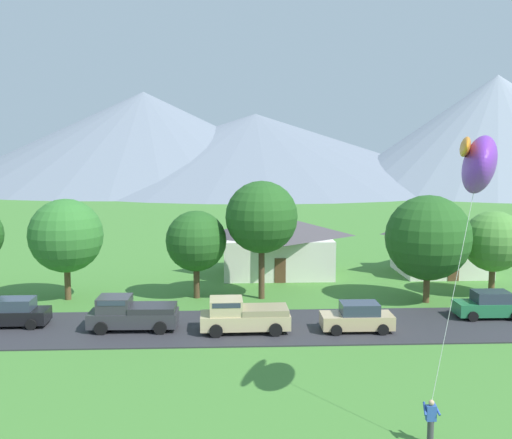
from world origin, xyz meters
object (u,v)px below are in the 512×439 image
Objects in this scene: tree_right_of_center at (494,241)px; house_left_center at (277,244)px; house_leftmost at (441,242)px; pickup_truck_charcoal_east_side at (131,313)px; tree_near_left at (428,238)px; tree_far_right at (262,217)px; parked_car_tan_mid_east at (357,317)px; kite_flyer_with_kite at (477,166)px; tree_near_right at (66,236)px; pickup_truck_sand_west_side at (243,315)px; parked_car_black_west_end at (14,313)px; parked_car_green_mid_west at (489,305)px; tree_left_of_center at (196,241)px.

house_left_center is at bearing 150.84° from tree_right_of_center.
house_leftmost is 1.44× the size of pickup_truck_charcoal_east_side.
tree_right_of_center is (5.36, 1.63, -0.55)m from tree_near_left.
tree_far_right is (-11.46, 1.63, 1.30)m from tree_near_left.
tree_near_left reaches higher than house_leftmost.
parked_car_tan_mid_east is 0.37× the size of kite_flyer_with_kite.
tree_right_of_center is (15.06, -8.40, 1.42)m from house_left_center.
tree_right_of_center is at bearing -29.16° from house_left_center.
tree_right_of_center is at bearing -82.91° from house_leftmost.
tree_far_right is at bearing 180.00° from tree_right_of_center.
tree_near_right is at bearing -165.53° from house_leftmost.
parked_car_tan_mid_east is 0.80× the size of pickup_truck_sand_west_side.
parked_car_tan_mid_east is at bearing -5.45° from parked_car_black_west_end.
parked_car_tan_mid_east is at bearing -0.99° from pickup_truck_sand_west_side.
tree_right_of_center is 30.63m from tree_near_right.
tree_right_of_center is at bearing 65.18° from parked_car_green_mid_west.
tree_far_right is at bearing 108.71° from kite_flyer_with_kite.
house_left_center is at bearing 131.10° from parked_car_green_mid_west.
tree_right_of_center is 23.50m from kite_flyer_with_kite.
tree_near_right reaches higher than tree_left_of_center.
tree_near_right is at bearing 178.55° from tree_far_right.
house_left_center is 1.55× the size of tree_right_of_center.
tree_near_left is 14.95m from pickup_truck_sand_west_side.
pickup_truck_sand_west_side is (3.09, -8.46, -3.08)m from tree_left_of_center.
parked_car_green_mid_west is (27.94, -6.14, -3.73)m from tree_near_right.
tree_left_of_center reaches higher than house_leftmost.
tree_near_right is 1.71× the size of parked_car_tan_mid_east.
pickup_truck_sand_west_side is (12.24, -8.41, -3.54)m from tree_near_right.
pickup_truck_charcoal_east_side is at bearing -114.45° from tree_left_of_center.
parked_car_green_mid_west is (12.38, -14.19, -1.74)m from house_left_center.
pickup_truck_sand_west_side is at bearing -137.27° from house_leftmost.
pickup_truck_sand_west_side is (-6.76, 0.12, 0.19)m from parked_car_tan_mid_east.
parked_car_black_west_end is (-31.19, -14.22, -1.87)m from house_leftmost.
parked_car_green_mid_west is at bearing -18.21° from tree_left_of_center.
tree_left_of_center is 0.55× the size of kite_flyer_with_kite.
tree_left_of_center is 1.21× the size of pickup_truck_sand_west_side.
kite_flyer_with_kite reaches higher than house_leftmost.
pickup_truck_sand_west_side reaches higher than parked_car_black_west_end.
house_leftmost is at bearing 97.09° from tree_right_of_center.
tree_far_right reaches higher than pickup_truck_sand_west_side.
pickup_truck_sand_west_side is at bearing 179.01° from parked_car_tan_mid_east.
tree_near_right is at bearing 155.81° from parked_car_tan_mid_east.
tree_right_of_center is at bearing -0.65° from tree_near_right.
tree_near_right is (-15.56, -8.05, 1.99)m from house_left_center.
parked_car_green_mid_west and parked_car_tan_mid_east have the same top height.
tree_near_left is at bearing 122.82° from parked_car_green_mid_west.
parked_car_tan_mid_east is (-6.27, -6.55, -3.71)m from tree_near_left.
house_left_center is 9.18m from tree_far_right.
pickup_truck_charcoal_east_side is at bearing -122.27° from house_left_center.
house_leftmost is 14.07m from house_left_center.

